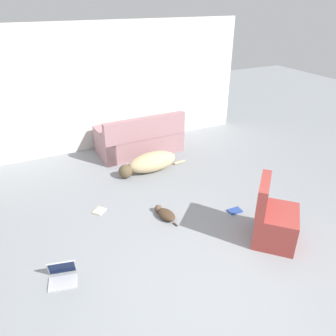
{
  "coord_description": "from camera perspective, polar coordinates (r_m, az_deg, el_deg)",
  "views": [
    {
      "loc": [
        -1.62,
        -2.0,
        2.96
      ],
      "look_at": [
        0.25,
        1.82,
        0.7
      ],
      "focal_mm": 35.0,
      "sensor_mm": 36.0,
      "label": 1
    }
  ],
  "objects": [
    {
      "name": "ground_plane",
      "position": [
        3.92,
        9.13,
        -21.45
      ],
      "size": [
        20.0,
        20.0,
        0.0
      ],
      "primitive_type": "plane",
      "color": "gray"
    },
    {
      "name": "dog",
      "position": [
        6.12,
        -3.16,
        0.93
      ],
      "size": [
        1.4,
        0.48,
        0.37
      ],
      "rotation": [
        0.0,
        0.0,
        3.2
      ],
      "color": "tan",
      "rests_on": "ground_plane"
    },
    {
      "name": "cat",
      "position": [
        4.93,
        -0.51,
        -7.96
      ],
      "size": [
        0.26,
        0.52,
        0.12
      ],
      "rotation": [
        0.0,
        0.0,
        1.78
      ],
      "color": "#473323",
      "rests_on": "ground_plane"
    },
    {
      "name": "wall_back",
      "position": [
        6.96,
        -12.11,
        13.36
      ],
      "size": [
        6.46,
        0.06,
        2.54
      ],
      "color": "silver",
      "rests_on": "ground_plane"
    },
    {
      "name": "side_chair",
      "position": [
        4.61,
        17.88,
        -8.72
      ],
      "size": [
        0.82,
        0.82,
        0.89
      ],
      "rotation": [
        0.0,
        0.0,
        0.78
      ],
      "color": "#993833",
      "rests_on": "ground_plane"
    },
    {
      "name": "book_blue",
      "position": [
        5.18,
        11.55,
        -7.31
      ],
      "size": [
        0.21,
        0.14,
        0.02
      ],
      "rotation": [
        0.0,
        0.0,
        -0.02
      ],
      "color": "#28428E",
      "rests_on": "ground_plane"
    },
    {
      "name": "laptop_open",
      "position": [
        4.2,
        -17.92,
        -17.12
      ],
      "size": [
        0.37,
        0.34,
        0.22
      ],
      "rotation": [
        0.0,
        0.0,
        -0.23
      ],
      "color": "#B7B7BC",
      "rests_on": "ground_plane"
    },
    {
      "name": "book_cream",
      "position": [
        5.18,
        -11.89,
        -7.33
      ],
      "size": [
        0.24,
        0.23,
        0.02
      ],
      "rotation": [
        0.0,
        0.0,
        0.71
      ],
      "color": "beige",
      "rests_on": "ground_plane"
    },
    {
      "name": "couch",
      "position": [
        6.88,
        -4.94,
        4.95
      ],
      "size": [
        1.71,
        0.9,
        0.86
      ],
      "rotation": [
        0.0,
        0.0,
        3.16
      ],
      "color": "#A3757A",
      "rests_on": "ground_plane"
    }
  ]
}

